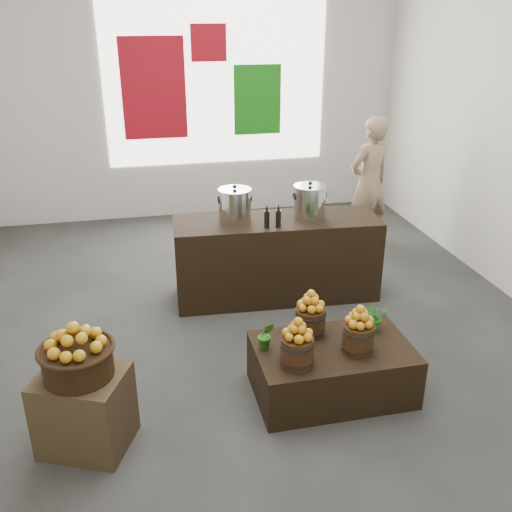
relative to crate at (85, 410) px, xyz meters
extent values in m
plane|color=#383835|center=(1.46, 1.47, -0.30)|extent=(7.00, 7.00, 0.00)
cube|color=beige|center=(1.46, 4.97, 1.70)|extent=(6.00, 0.04, 4.00)
cube|color=white|center=(1.76, 4.95, 1.70)|extent=(3.20, 0.02, 2.40)
cube|color=maroon|center=(0.86, 4.94, 1.60)|extent=(0.90, 0.04, 1.40)
cube|color=#157412|center=(2.36, 4.94, 1.40)|extent=(0.70, 0.04, 1.00)
cube|color=maroon|center=(1.66, 4.94, 2.20)|extent=(0.50, 0.04, 0.50)
cube|color=brown|center=(0.00, 0.00, 0.00)|extent=(0.75, 0.69, 0.60)
cylinder|color=black|center=(0.00, 0.00, 0.41)|extent=(0.48, 0.48, 0.22)
cube|color=black|center=(1.94, 0.21, -0.08)|extent=(1.27, 0.79, 0.44)
cylinder|color=#3B2610|center=(1.58, 0.03, 0.25)|extent=(0.25, 0.25, 0.23)
cylinder|color=#3B2610|center=(2.11, 0.12, 0.25)|extent=(0.25, 0.25, 0.23)
cylinder|color=#3B2610|center=(1.81, 0.45, 0.25)|extent=(0.25, 0.25, 0.23)
imported|color=#216715|center=(2.37, 0.41, 0.26)|extent=(0.24, 0.22, 0.24)
imported|color=#216715|center=(1.40, 0.30, 0.26)|extent=(0.15, 0.13, 0.25)
cube|color=black|center=(1.92, 2.01, 0.15)|extent=(2.21, 0.82, 0.89)
cylinder|color=silver|center=(1.48, 2.04, 0.76)|extent=(0.34, 0.34, 0.34)
cylinder|color=silver|center=(2.27, 1.99, 0.76)|extent=(0.34, 0.34, 0.34)
imported|color=#8E7557|center=(3.46, 3.19, 0.56)|extent=(0.73, 0.61, 1.72)
camera|label=1|loc=(0.49, -3.48, 2.64)|focal=40.00mm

